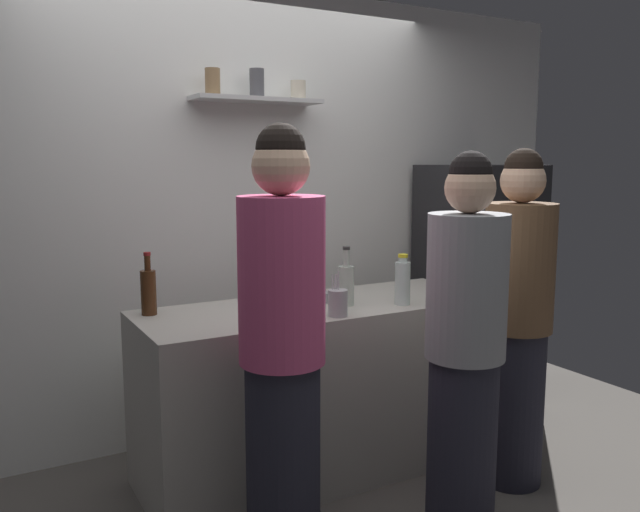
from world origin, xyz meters
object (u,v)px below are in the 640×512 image
person_grey_hoodie (465,349)px  water_bottle_plastic (403,282)px  wine_bottle_dark_glass (292,293)px  baking_pan (294,297)px  person_pink_top (282,350)px  wine_bottle_amber_glass (148,291)px  wine_bottle_pale_glass (346,283)px  person_brown_jacket (517,322)px  refrigerator (477,286)px  wine_bottle_green_glass (455,276)px  utensil_holder (338,303)px

person_grey_hoodie → water_bottle_plastic: bearing=128.9°
wine_bottle_dark_glass → person_grey_hoodie: (0.53, -0.59, -0.19)m
baking_pan → person_pink_top: (-0.42, -0.73, -0.03)m
wine_bottle_amber_glass → wine_bottle_pale_glass: (0.93, -0.28, -0.00)m
wine_bottle_dark_glass → water_bottle_plastic: (0.63, 0.00, -0.01)m
baking_pan → person_brown_jacket: bearing=-39.7°
refrigerator → wine_bottle_green_glass: (-0.69, -0.57, 0.21)m
utensil_holder → wine_bottle_amber_glass: wine_bottle_amber_glass is taller
person_pink_top → person_brown_jacket: (1.28, 0.01, -0.05)m
wine_bottle_green_glass → person_grey_hoodie: size_ratio=0.19×
wine_bottle_pale_glass → baking_pan: bearing=134.3°
water_bottle_plastic → baking_pan: bearing=144.4°
utensil_holder → person_pink_top: person_pink_top is taller
wine_bottle_pale_glass → person_grey_hoodie: (0.15, -0.72, -0.18)m
utensil_holder → wine_bottle_pale_glass: size_ratio=0.72×
utensil_holder → wine_bottle_green_glass: bearing=1.9°
baking_pan → wine_bottle_dark_glass: bearing=-118.4°
baking_pan → person_grey_hoodie: 0.99m
utensil_holder → water_bottle_plastic: bearing=7.7°
refrigerator → utensil_holder: (-1.43, -0.60, 0.16)m
wine_bottle_amber_glass → person_grey_hoodie: size_ratio=0.18×
utensil_holder → person_pink_top: (-0.46, -0.35, -0.07)m
person_brown_jacket → utensil_holder: bearing=-169.2°
water_bottle_plastic → wine_bottle_amber_glass: bearing=161.1°
baking_pan → wine_bottle_pale_glass: wine_bottle_pale_glass is taller
wine_bottle_amber_glass → wine_bottle_pale_glass: same height
refrigerator → person_pink_top: bearing=-153.3°
refrigerator → person_pink_top: (-1.89, -0.95, 0.08)m
person_grey_hoodie → person_brown_jacket: size_ratio=0.99×
utensil_holder → refrigerator: bearing=22.8°
water_bottle_plastic → person_grey_hoodie: 0.63m
utensil_holder → wine_bottle_amber_glass: size_ratio=0.72×
refrigerator → wine_bottle_amber_glass: size_ratio=5.26×
wine_bottle_amber_glass → water_bottle_plastic: (1.19, -0.41, 0.00)m
wine_bottle_dark_glass → wine_bottle_green_glass: wine_bottle_dark_glass is taller
baking_pan → wine_bottle_amber_glass: wine_bottle_amber_glass is taller
utensil_holder → wine_bottle_pale_glass: 0.25m
person_pink_top → person_brown_jacket: size_ratio=1.05×
wine_bottle_amber_glass → person_brown_jacket: (1.59, -0.80, -0.17)m
wine_bottle_green_glass → water_bottle_plastic: size_ratio=1.23×
wine_bottle_pale_glass → wine_bottle_green_glass: (0.58, -0.16, 0.01)m
wine_bottle_amber_glass → wine_bottle_pale_glass: bearing=-16.9°
wine_bottle_dark_glass → person_brown_jacket: size_ratio=0.20×
wine_bottle_amber_glass → wine_bottle_dark_glass: 0.69m
wine_bottle_green_glass → water_bottle_plastic: bearing=174.4°
wine_bottle_green_glass → person_pink_top: bearing=-162.7°
person_grey_hoodie → wine_bottle_dark_glass: bearing=-179.3°
wine_bottle_amber_glass → wine_bottle_pale_glass: size_ratio=1.00×
utensil_holder → water_bottle_plastic: size_ratio=0.84×
wine_bottle_dark_glass → water_bottle_plastic: size_ratio=1.30×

